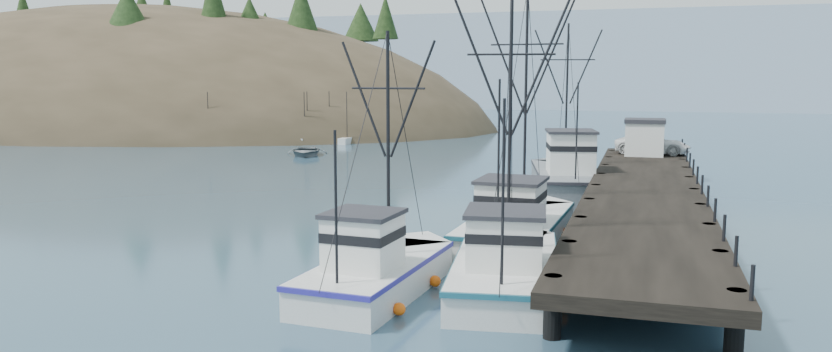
{
  "coord_description": "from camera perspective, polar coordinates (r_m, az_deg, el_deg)",
  "views": [
    {
      "loc": [
        13.89,
        -26.31,
        8.06
      ],
      "look_at": [
        1.77,
        12.89,
        2.5
      ],
      "focal_mm": 32.0,
      "sensor_mm": 36.0,
      "label": 1
    }
  ],
  "objects": [
    {
      "name": "ground",
      "position": [
        30.82,
        -10.38,
        -7.57
      ],
      "size": [
        400.0,
        400.0,
        0.0
      ],
      "primitive_type": "plane",
      "color": "#28455A",
      "rests_on": "ground"
    },
    {
      "name": "pier",
      "position": [
        42.78,
        17.13,
        -1.19
      ],
      "size": [
        6.0,
        44.0,
        2.0
      ],
      "color": "black",
      "rests_on": "ground"
    },
    {
      "name": "headland",
      "position": [
        138.06,
        -22.99,
        1.87
      ],
      "size": [
        134.8,
        78.0,
        51.0
      ],
      "color": "#382D1E",
      "rests_on": "ground"
    },
    {
      "name": "distant_ridge",
      "position": [
        196.51,
        16.09,
        5.07
      ],
      "size": [
        360.0,
        40.0,
        26.0
      ],
      "primitive_type": "cube",
      "color": "#9EB2C6",
      "rests_on": "ground"
    },
    {
      "name": "distant_ridge_far",
      "position": [
        218.22,
        2.88,
        5.6
      ],
      "size": [
        180.0,
        25.0,
        18.0
      ],
      "primitive_type": "cube",
      "color": "silver",
      "rests_on": "ground"
    },
    {
      "name": "moored_sailboats",
      "position": [
        94.46,
        -12.0,
        2.86
      ],
      "size": [
        23.32,
        15.61,
        6.35
      ],
      "color": "silver",
      "rests_on": "ground"
    },
    {
      "name": "trawler_near",
      "position": [
        28.87,
        6.98,
        -6.87
      ],
      "size": [
        5.14,
        11.76,
        11.77
      ],
      "color": "silver",
      "rests_on": "ground"
    },
    {
      "name": "trawler_mid",
      "position": [
        28.07,
        -2.83,
        -7.25
      ],
      "size": [
        3.88,
        9.99,
        10.07
      ],
      "color": "silver",
      "rests_on": "ground"
    },
    {
      "name": "trawler_far",
      "position": [
        36.92,
        7.88,
        -3.67
      ],
      "size": [
        4.57,
        12.64,
        12.73
      ],
      "color": "silver",
      "rests_on": "ground"
    },
    {
      "name": "work_vessel",
      "position": [
        50.87,
        11.51,
        -0.16
      ],
      "size": [
        6.49,
        14.03,
        11.92
      ],
      "color": "slate",
      "rests_on": "ground"
    },
    {
      "name": "pier_shed",
      "position": [
        59.44,
        17.17,
        2.9
      ],
      "size": [
        3.0,
        3.2,
        2.8
      ],
      "color": "silver",
      "rests_on": "pier"
    },
    {
      "name": "pickup_truck",
      "position": [
        60.54,
        17.73,
        2.35
      ],
      "size": [
        5.85,
        3.06,
        1.57
      ],
      "primitive_type": "imported",
      "rotation": [
        0.0,
        0.0,
        1.49
      ],
      "color": "silver",
      "rests_on": "pier"
    },
    {
      "name": "motorboat",
      "position": [
        76.23,
        -8.48,
        1.57
      ],
      "size": [
        6.04,
        7.01,
        1.22
      ],
      "primitive_type": "imported",
      "rotation": [
        0.0,
        0.0,
        0.37
      ],
      "color": "slate",
      "rests_on": "ground"
    }
  ]
}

